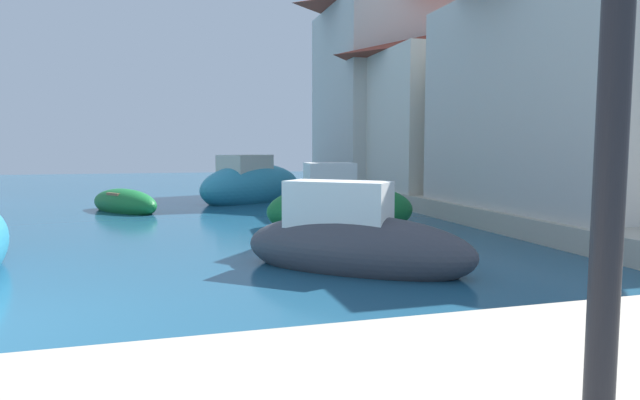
# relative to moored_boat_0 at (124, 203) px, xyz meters

# --- Properties ---
(quay_promenade) EXTENTS (44.00, 32.00, 0.50)m
(quay_promenade) POSITION_rel_moored_boat_0_xyz_m (3.20, -12.43, -0.02)
(quay_promenade) COLOR #BCB29E
(quay_promenade) RESTS_ON ground
(moored_boat_0) EXTENTS (2.72, 3.27, 0.96)m
(moored_boat_0) POSITION_rel_moored_boat_0_xyz_m (0.00, 0.00, 0.00)
(moored_boat_0) COLOR #197233
(moored_boat_0) RESTS_ON ground
(moored_boat_4) EXTENTS (4.03, 1.93, 1.99)m
(moored_boat_4) POSITION_rel_moored_boat_0_xyz_m (5.66, -5.02, 0.22)
(moored_boat_4) COLOR #197233
(moored_boat_4) RESTS_ON ground
(moored_boat_7) EXTENTS (3.97, 3.60, 1.76)m
(moored_boat_7) POSITION_rel_moored_boat_0_xyz_m (4.29, -9.97, 0.17)
(moored_boat_7) COLOR #3F3F47
(moored_boat_7) RESTS_ON ground
(moored_boat_10) EXTENTS (5.37, 5.02, 2.20)m
(moored_boat_10) POSITION_rel_moored_boat_0_xyz_m (4.54, 2.55, 0.32)
(moored_boat_10) COLOR teal
(moored_boat_10) RESTS_ON ground
(waterfront_building_main) EXTENTS (5.94, 7.52, 6.59)m
(waterfront_building_main) POSITION_rel_moored_boat_0_xyz_m (11.89, -6.51, 3.58)
(waterfront_building_main) COLOR beige
(waterfront_building_main) RESTS_ON quay_promenade
(waterfront_building_annex) EXTENTS (6.23, 7.82, 6.09)m
(waterfront_building_annex) POSITION_rel_moored_boat_0_xyz_m (11.89, 1.52, 3.33)
(waterfront_building_annex) COLOR silver
(waterfront_building_annex) RESTS_ON quay_promenade
(waterfront_building_far) EXTENTS (7.38, 6.52, 8.82)m
(waterfront_building_far) POSITION_rel_moored_boat_0_xyz_m (11.89, 4.86, 4.70)
(waterfront_building_far) COLOR beige
(waterfront_building_far) RESTS_ON quay_promenade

